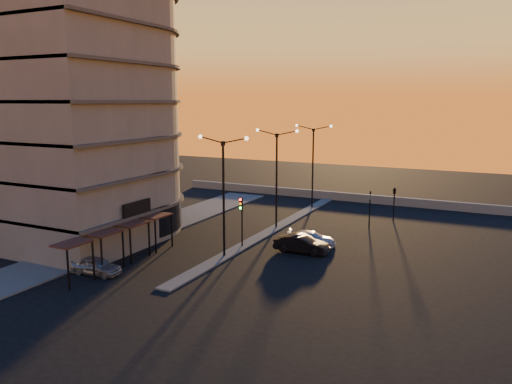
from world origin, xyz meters
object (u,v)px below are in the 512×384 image
Objects in this scene: streetlamp_mid at (277,171)px; car_sedan at (301,244)px; car_wagon at (312,238)px; car_hatchback at (96,266)px; traffic_light_main at (241,214)px.

car_sedan is (5.00, -6.24, -4.87)m from streetlamp_mid.
car_hatchback is at bearing 133.04° from car_wagon.
streetlamp_mid is 2.58× the size of car_hatchback.
streetlamp_mid is 9.36m from car_sedan.
car_sedan reaches higher than car_wagon.
car_wagon is at bearing 32.44° from traffic_light_main.
streetlamp_mid is 2.32× the size of car_wagon.
streetlamp_mid is at bearing 44.62° from car_wagon.
traffic_light_main reaches higher than car_hatchback.
car_sedan is (5.00, 0.89, -2.16)m from traffic_light_main.
streetlamp_mid is at bearing -23.74° from car_hatchback.
car_sedan is at bearing 10.05° from traffic_light_main.
car_sedan is at bearing 171.48° from car_wagon.
car_sedan is 2.32m from car_wagon.
streetlamp_mid is 2.24× the size of traffic_light_main.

